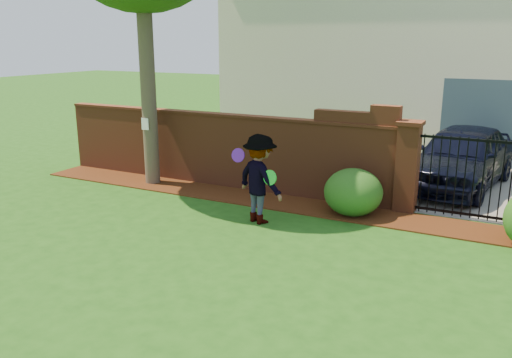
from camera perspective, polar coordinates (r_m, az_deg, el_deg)
The scene contains 13 objects.
ground at distance 8.62m, azimuth -5.97°, elevation -8.73°, with size 80.00×80.00×0.01m, color #1E4E13.
mulch_bed at distance 11.76m, azimuth -1.05°, elevation -2.00°, with size 11.10×1.08×0.03m, color #3B1B0A.
brick_wall at distance 12.61m, azimuth -3.92°, elevation 3.39°, with size 8.70×0.31×2.16m.
pillar_left at distance 11.05m, azimuth 16.13°, elevation 1.34°, with size 0.50×0.50×1.88m.
iron_gate at distance 10.93m, azimuth 21.74°, elevation 0.16°, with size 1.78×0.03×1.60m.
driveway at distance 15.01m, azimuth 23.00°, elevation 0.49°, with size 3.20×8.00×0.01m, color gray.
house at distance 18.88m, azimuth 17.28°, elevation 13.44°, with size 12.40×6.40×6.30m.
car at distance 13.15m, azimuth 21.08°, elevation 2.09°, with size 1.76×4.37×1.49m, color black.
paper_notice at distance 12.77m, azimuth -11.97°, elevation 5.86°, with size 0.20×0.01×0.28m, color white.
shrub_left at distance 10.68m, azimuth 10.52°, elevation -1.43°, with size 1.17×1.17×0.96m, color #185118.
man at distance 9.99m, azimuth 0.25°, elevation -0.03°, with size 1.12×0.64×1.73m, color gray.
frisbee_purple at distance 9.94m, azimuth -1.95°, elevation 2.60°, with size 0.27×0.27×0.02m, color #631BAA.
frisbee_green at distance 9.65m, azimuth 1.52°, elevation 0.15°, with size 0.29×0.29×0.03m, color #1BD131.
Camera 1 is at (4.35, -6.59, 3.44)m, focal length 36.81 mm.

